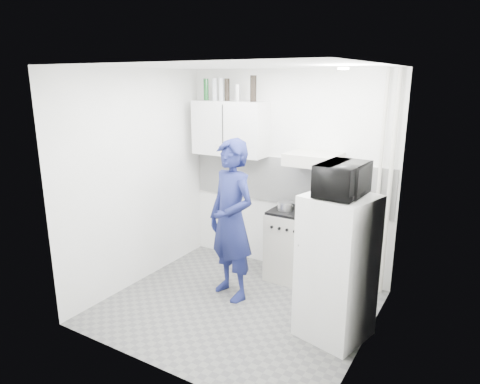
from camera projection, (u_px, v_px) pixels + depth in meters
The scene contains 23 objects.
floor at pixel (237, 307), 4.80m from camera, with size 2.80×2.80×0.00m, color #60605C.
ceiling at pixel (236, 66), 4.13m from camera, with size 2.80×2.80×0.00m, color white.
wall_back at pixel (287, 173), 5.50m from camera, with size 2.80×2.80×0.00m, color white.
wall_left at pixel (137, 180), 5.16m from camera, with size 2.60×2.60×0.00m, color white.
wall_right at pixel (372, 217), 3.77m from camera, with size 2.60×2.60×0.00m, color white.
person at pixel (231, 220), 4.84m from camera, with size 0.68×0.44×1.85m, color #171D51.
stove at pixel (292, 245), 5.41m from camera, with size 0.55×0.55×0.87m, color beige.
fridge at pixel (337, 268), 4.11m from camera, with size 0.60×0.60×1.44m, color silver.
stove_top at pixel (293, 211), 5.29m from camera, with size 0.52×0.52×0.03m, color black.
saucepan at pixel (285, 206), 5.28m from camera, with size 0.19×0.19×0.11m, color silver.
microwave at pixel (342, 179), 3.89m from camera, with size 0.37×0.55×0.30m, color black.
bottle_a at pixel (206, 89), 5.64m from camera, with size 0.07×0.07×0.28m, color #144C1E.
bottle_b at pixel (215, 89), 5.57m from camera, with size 0.07×0.07×0.28m, color #B2B7BC.
bottle_c at pixel (221, 89), 5.52m from camera, with size 0.07×0.07×0.29m, color #B2B7BC.
bottle_d at pixel (227, 90), 5.48m from camera, with size 0.06×0.06×0.28m, color black.
canister_a at pixel (237, 93), 5.41m from camera, with size 0.08×0.08×0.21m, color silver.
bottle_e at pixel (253, 89), 5.28m from camera, with size 0.08×0.08×0.32m, color black.
upper_cabinet at pixel (230, 128), 5.58m from camera, with size 1.00×0.35×0.70m, color silver.
range_hood at pixel (314, 159), 5.00m from camera, with size 0.60×0.50×0.14m, color beige.
backsplash at pixel (286, 181), 5.51m from camera, with size 2.74×0.03×0.60m, color white.
pipe_a at pixel (390, 188), 4.79m from camera, with size 0.05×0.05×2.60m, color beige.
pipe_b at pixel (379, 186), 4.85m from camera, with size 0.04×0.04×2.60m, color beige.
ceiling_spot_fixture at pixel (343, 68), 3.80m from camera, with size 0.10×0.10×0.02m, color white.
Camera 1 is at (2.25, -3.67, 2.49)m, focal length 32.00 mm.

